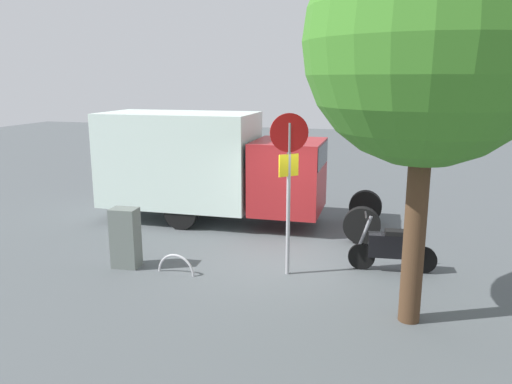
{
  "coord_description": "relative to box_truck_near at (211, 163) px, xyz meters",
  "views": [
    {
      "loc": [
        -2.29,
        10.3,
        3.95
      ],
      "look_at": [
        0.93,
        -0.66,
        1.37
      ],
      "focal_mm": 35.38,
      "sensor_mm": 36.0,
      "label": 1
    }
  ],
  "objects": [
    {
      "name": "utility_cabinet",
      "position": [
        0.44,
        3.86,
        -1.01
      ],
      "size": [
        0.59,
        0.45,
        1.29
      ],
      "primitive_type": "cube",
      "rotation": [
        0.0,
        0.0,
        0.08
      ],
      "color": "slate",
      "rests_on": "ground"
    },
    {
      "name": "ground_plane",
      "position": [
        -2.81,
        2.59,
        -1.65
      ],
      "size": [
        60.0,
        60.0,
        0.0
      ],
      "primitive_type": "plane",
      "color": "#4B5053"
    },
    {
      "name": "street_tree",
      "position": [
        -5.36,
        4.73,
        2.81
      ],
      "size": [
        3.75,
        3.75,
        6.35
      ],
      "color": "#47301E",
      "rests_on": "ground"
    },
    {
      "name": "stop_sign",
      "position": [
        -2.96,
        3.31,
        0.55
      ],
      "size": [
        0.71,
        0.33,
        3.3
      ],
      "color": "#9E9EA3",
      "rests_on": "ground"
    },
    {
      "name": "bike_rack_hoop",
      "position": [
        -0.75,
        3.94,
        -1.65
      ],
      "size": [
        0.85,
        0.12,
        0.85
      ],
      "primitive_type": "torus",
      "rotation": [
        1.57,
        0.0,
        -0.09
      ],
      "color": "#B7B7BC",
      "rests_on": "ground"
    },
    {
      "name": "motorcycle",
      "position": [
        -5.06,
        2.52,
        -1.13
      ],
      "size": [
        1.81,
        0.56,
        1.2
      ],
      "rotation": [
        0.0,
        0.0,
        0.11
      ],
      "color": "black",
      "rests_on": "ground"
    },
    {
      "name": "box_truck_near",
      "position": [
        0.0,
        0.0,
        0.0
      ],
      "size": [
        7.77,
        2.42,
        3.03
      ],
      "rotation": [
        0.0,
        0.0,
        3.17
      ],
      "color": "black",
      "rests_on": "ground"
    }
  ]
}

